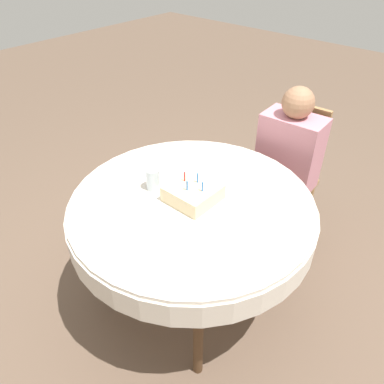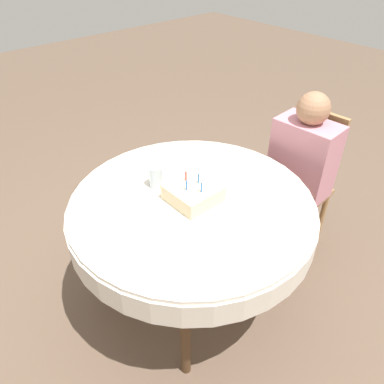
% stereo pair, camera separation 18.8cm
% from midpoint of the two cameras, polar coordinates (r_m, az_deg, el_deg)
% --- Properties ---
extents(ground_plane, '(12.00, 12.00, 0.00)m').
position_cam_midpoint_polar(ground_plane, '(2.43, 2.27, -15.30)').
color(ground_plane, brown).
extents(dining_table, '(1.27, 1.27, 0.74)m').
position_cam_midpoint_polar(dining_table, '(1.96, 2.72, -3.34)').
color(dining_table, silver).
rests_on(dining_table, ground_plane).
extents(chair, '(0.38, 0.38, 0.94)m').
position_cam_midpoint_polar(chair, '(2.65, 18.66, 1.96)').
color(chair, '#A37A4C').
rests_on(chair, ground_plane).
extents(person, '(0.40, 0.34, 1.11)m').
position_cam_midpoint_polar(person, '(2.49, 18.40, 4.44)').
color(person, '#9E7051').
rests_on(person, ground_plane).
extents(birthday_cake, '(0.23, 0.23, 0.14)m').
position_cam_midpoint_polar(birthday_cake, '(1.89, 2.95, -0.21)').
color(birthday_cake, beige).
rests_on(birthday_cake, dining_table).
extents(drinking_glass, '(0.07, 0.07, 0.12)m').
position_cam_midpoint_polar(drinking_glass, '(1.97, -2.79, 2.31)').
color(drinking_glass, silver).
rests_on(drinking_glass, dining_table).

